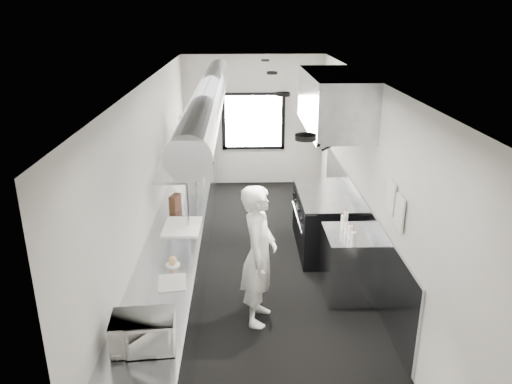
{
  "coord_description": "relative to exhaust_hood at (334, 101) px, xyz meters",
  "views": [
    {
      "loc": [
        -0.28,
        -6.57,
        3.65
      ],
      "look_at": [
        -0.08,
        -0.2,
        1.31
      ],
      "focal_mm": 34.84,
      "sensor_mm": 36.0,
      "label": 1
    }
  ],
  "objects": [
    {
      "name": "floor",
      "position": [
        -1.1,
        -0.7,
        -2.39
      ],
      "size": [
        3.0,
        8.0,
        0.01
      ],
      "primitive_type": "cube",
      "color": "black",
      "rests_on": "ground"
    },
    {
      "name": "ceiling",
      "position": [
        -1.1,
        -0.7,
        0.41
      ],
      "size": [
        3.0,
        8.0,
        0.01
      ],
      "primitive_type": "cube",
      "color": "silver",
      "rests_on": "wall_back"
    },
    {
      "name": "wall_back",
      "position": [
        -1.1,
        3.3,
        -0.99
      ],
      "size": [
        3.0,
        0.02,
        2.8
      ],
      "primitive_type": "cube",
      "color": "beige",
      "rests_on": "floor"
    },
    {
      "name": "wall_front",
      "position": [
        -1.1,
        -4.7,
        -0.99
      ],
      "size": [
        3.0,
        0.02,
        2.8
      ],
      "primitive_type": "cube",
      "color": "beige",
      "rests_on": "floor"
    },
    {
      "name": "wall_left",
      "position": [
        -2.6,
        -0.7,
        -0.99
      ],
      "size": [
        0.02,
        8.0,
        2.8
      ],
      "primitive_type": "cube",
      "color": "beige",
      "rests_on": "floor"
    },
    {
      "name": "wall_right",
      "position": [
        0.4,
        -0.7,
        -0.99
      ],
      "size": [
        0.02,
        8.0,
        2.8
      ],
      "primitive_type": "cube",
      "color": "beige",
      "rests_on": "floor"
    },
    {
      "name": "wall_cladding",
      "position": [
        0.38,
        -0.4,
        -1.84
      ],
      "size": [
        0.03,
        5.5,
        1.1
      ],
      "primitive_type": "cube",
      "color": "#949BA1",
      "rests_on": "wall_right"
    },
    {
      "name": "hvac_duct",
      "position": [
        -1.8,
        -0.3,
        0.16
      ],
      "size": [
        0.4,
        6.4,
        0.4
      ],
      "primitive_type": "cylinder",
      "rotation": [
        1.57,
        0.0,
        0.0
      ],
      "color": "#94979C",
      "rests_on": "ceiling"
    },
    {
      "name": "service_window",
      "position": [
        -1.1,
        3.26,
        -0.99
      ],
      "size": [
        1.36,
        0.05,
        1.25
      ],
      "color": "white",
      "rests_on": "wall_back"
    },
    {
      "name": "exhaust_hood",
      "position": [
        0.0,
        0.0,
        0.0
      ],
      "size": [
        0.81,
        2.2,
        0.88
      ],
      "color": "#949BA1",
      "rests_on": "ceiling"
    },
    {
      "name": "prep_counter",
      "position": [
        -2.25,
        -1.2,
        -1.94
      ],
      "size": [
        0.7,
        6.0,
        0.9
      ],
      "primitive_type": "cube",
      "color": "#949BA1",
      "rests_on": "floor"
    },
    {
      "name": "pass_shelf",
      "position": [
        -2.29,
        0.3,
        -0.86
      ],
      "size": [
        0.45,
        3.0,
        0.68
      ],
      "color": "#949BA1",
      "rests_on": "prep_counter"
    },
    {
      "name": "range",
      "position": [
        -0.06,
        0.0,
        -1.92
      ],
      "size": [
        0.88,
        1.6,
        0.94
      ],
      "color": "black",
      "rests_on": "floor"
    },
    {
      "name": "bottle_station",
      "position": [
        0.05,
        -1.4,
        -1.94
      ],
      "size": [
        0.65,
        0.8,
        0.9
      ],
      "primitive_type": "cube",
      "color": "#949BA1",
      "rests_on": "floor"
    },
    {
      "name": "far_work_table",
      "position": [
        -2.25,
        2.5,
        -1.94
      ],
      "size": [
        0.7,
        1.2,
        0.9
      ],
      "primitive_type": "cube",
      "color": "#949BA1",
      "rests_on": "floor"
    },
    {
      "name": "notice_sheet_a",
      "position": [
        0.37,
        -1.9,
        -0.79
      ],
      "size": [
        0.02,
        0.28,
        0.38
      ],
      "primitive_type": "cube",
      "color": "silver",
      "rests_on": "wall_right"
    },
    {
      "name": "notice_sheet_b",
      "position": [
        0.37,
        -2.25,
        -0.84
      ],
      "size": [
        0.02,
        0.28,
        0.38
      ],
      "primitive_type": "cube",
      "color": "silver",
      "rests_on": "wall_right"
    },
    {
      "name": "line_cook",
      "position": [
        -1.17,
        -1.95,
        -1.5
      ],
      "size": [
        0.54,
        0.72,
        1.78
      ],
      "primitive_type": "imported",
      "rotation": [
        0.0,
        0.0,
        1.38
      ],
      "color": "white",
      "rests_on": "floor"
    },
    {
      "name": "microwave",
      "position": [
        -2.23,
        -3.65,
        -1.34
      ],
      "size": [
        0.53,
        0.42,
        0.3
      ],
      "primitive_type": "imported",
      "rotation": [
        0.0,
        0.0,
        0.08
      ],
      "color": "white",
      "rests_on": "prep_counter"
    },
    {
      "name": "deli_tub_a",
      "position": [
        -2.4,
        -3.21,
        -1.44
      ],
      "size": [
        0.18,
        0.18,
        0.1
      ],
      "primitive_type": "cylinder",
      "rotation": [
        0.0,
        0.0,
        -0.4
      ],
      "color": "#9FAB9E",
      "rests_on": "prep_counter"
    },
    {
      "name": "deli_tub_b",
      "position": [
        -2.38,
        -3.33,
        -1.44
      ],
      "size": [
        0.16,
        0.16,
        0.1
      ],
      "primitive_type": "cylinder",
      "rotation": [
        0.0,
        0.0,
        -0.19
      ],
      "color": "#9FAB9E",
      "rests_on": "prep_counter"
    },
    {
      "name": "newspaper",
      "position": [
        -2.13,
        -2.58,
        -1.49
      ],
      "size": [
        0.34,
        0.4,
        0.01
      ],
      "primitive_type": "cube",
      "rotation": [
        0.0,
        0.0,
        0.13
      ],
      "color": "white",
      "rests_on": "prep_counter"
    },
    {
      "name": "small_plate",
      "position": [
        -2.17,
        -2.19,
        -1.48
      ],
      "size": [
        0.22,
        0.22,
        0.01
      ],
      "primitive_type": "cylinder",
      "rotation": [
        0.0,
        0.0,
        0.39
      ],
      "color": "white",
      "rests_on": "prep_counter"
    },
    {
      "name": "pastry",
      "position": [
        -2.17,
        -2.19,
        -1.43
      ],
      "size": [
        0.1,
        0.1,
        0.1
      ],
      "primitive_type": "sphere",
      "color": "tan",
      "rests_on": "small_plate"
    },
    {
      "name": "cutting_board",
      "position": [
        -2.18,
        -1.13,
        -1.48
      ],
      "size": [
        0.5,
        0.66,
        0.02
      ],
      "primitive_type": "cube",
      "rotation": [
        0.0,
        0.0,
        -0.02
      ],
      "color": "silver",
      "rests_on": "prep_counter"
    },
    {
      "name": "knife_block",
      "position": [
        -2.34,
        -0.51,
        -1.37
      ],
      "size": [
        0.16,
        0.24,
        0.24
      ],
      "primitive_type": "cube",
      "rotation": [
        0.0,
        0.0,
        -0.32
      ],
      "color": "#4D281B",
      "rests_on": "prep_counter"
    },
    {
      "name": "plate_stack_a",
      "position": [
        -2.27,
        -0.31,
        -0.69
      ],
      "size": [
        0.28,
        0.28,
        0.25
      ],
      "primitive_type": "cylinder",
      "rotation": [
        0.0,
        0.0,
        0.33
      ],
      "color": "white",
      "rests_on": "pass_shelf"
    },
    {
      "name": "plate_stack_b",
      "position": [
        -2.32,
        -0.07,
        -0.68
      ],
      "size": [
        0.21,
        0.21,
        0.27
      ],
      "primitive_type": "cylinder",
      "rotation": [
        0.0,
        0.0,
        -0.01
      ],
      "color": "white",
      "rests_on": "pass_shelf"
    },
    {
      "name": "plate_stack_c",
      "position": [
        -2.28,
        0.41,
        -0.66
      ],
      "size": [
        0.28,
        0.28,
        0.33
      ],
      "primitive_type": "cylinder",
      "rotation": [
        0.0,
        0.0,
        0.24
      ],
      "color": "white",
      "rests_on": "pass_shelf"
    },
    {
      "name": "plate_stack_d",
      "position": [
        -2.29,
        1.08,
        -0.62
      ],
      "size": [
        0.34,
        0.34,
        0.39
      ],
      "primitive_type": "cylinder",
      "rotation": [
        0.0,
        0.0,
        -0.42
      ],
      "color": "white",
      "rests_on": "pass_shelf"
    },
    {
      "name": "squeeze_bottle_a",
      "position": [
        0.0,
        -1.74,
        -1.4
      ],
      "size": [
        0.07,
        0.07,
        0.18
      ],
      "primitive_type": "cylinder",
      "rotation": [
        0.0,
        0.0,
        0.22
      ],
      "color": "silver",
      "rests_on": "bottle_station"
    },
    {
      "name": "squeeze_bottle_b",
      "position": [
        0.0,
        -1.55,
        -1.4
      ],
      "size": [
        0.08,
        0.08,
        0.18
      ],
      "primitive_type": "cylinder",
      "rotation": [
        0.0,
        0.0,
        -0.29
      ],
      "color": "silver",
      "rests_on": "bottle_station"
    },
    {
      "name": "squeeze_bottle_c",
      "position": [
        -0.01,
        -1.4,
        -1.41
      ],
      "size": [
        0.07,
        0.07,
        0.16
      ],
      "primitive_type": "cylinder",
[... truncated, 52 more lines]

